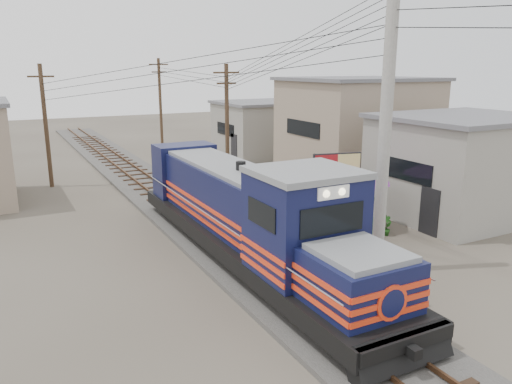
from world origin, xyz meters
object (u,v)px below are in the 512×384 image
market_umbrella (363,176)px  locomotive (248,216)px  vendor (337,199)px  billboard (337,173)px

market_umbrella → locomotive: bearing=-169.4°
vendor → market_umbrella: bearing=55.6°
locomotive → billboard: bearing=18.4°
billboard → locomotive: bearing=-148.4°
vendor → locomotive: bearing=-1.6°
locomotive → billboard: (5.05, 1.68, 0.73)m
billboard → vendor: size_ratio=2.04×
billboard → market_umbrella: (0.97, -0.56, -0.11)m
locomotive → market_umbrella: locomotive is taller
locomotive → vendor: (6.23, 3.17, -0.90)m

